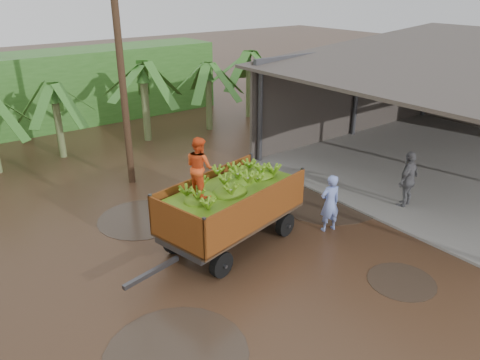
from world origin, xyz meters
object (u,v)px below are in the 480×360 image
object	(u,v)px
banana_trailer	(231,204)
man_blue	(330,203)
man_grey	(408,180)
utility_pole	(120,61)

from	to	relation	value
banana_trailer	man_blue	bearing A→B (deg)	-33.54
man_grey	man_blue	bearing A→B (deg)	-17.83
banana_trailer	utility_pole	xyz separation A→B (m)	(-0.32, 5.73, 3.10)
man_grey	utility_pole	xyz separation A→B (m)	(-6.18, 7.26, 3.39)
man_blue	utility_pole	world-z (taller)	utility_pole
banana_trailer	man_blue	xyz separation A→B (m)	(2.76, -1.08, -0.37)
man_blue	utility_pole	xyz separation A→B (m)	(-3.08, 6.81, 3.48)
banana_trailer	man_blue	distance (m)	2.99
banana_trailer	man_grey	xyz separation A→B (m)	(5.86, -1.53, -0.28)
banana_trailer	utility_pole	size ratio (longest dim) A/B	0.67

